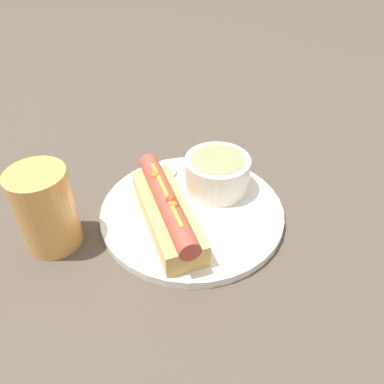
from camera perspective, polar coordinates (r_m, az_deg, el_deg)
The scene contains 6 objects.
ground_plane at distance 0.55m, azimuth -0.00°, elevation -3.46°, with size 4.00×4.00×0.00m, color #4C4238.
dinner_plate at distance 0.55m, azimuth -0.00°, elevation -2.99°, with size 0.27×0.27×0.01m.
hot_dog at distance 0.50m, azimuth -3.63°, elevation -2.93°, with size 0.19×0.12×0.06m.
soup_bowl at distance 0.57m, azimuth 3.85°, elevation 3.07°, with size 0.10×0.10×0.05m.
spoon at distance 0.59m, azimuth -3.44°, elevation 2.02°, with size 0.13×0.11×0.01m.
drinking_glass at distance 0.51m, azimuth -21.40°, elevation -2.46°, with size 0.07×0.07×0.11m.
Camera 1 is at (0.30, -0.28, 0.38)m, focal length 35.00 mm.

